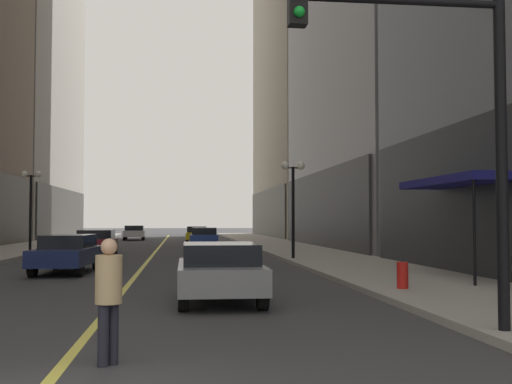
{
  "coord_description": "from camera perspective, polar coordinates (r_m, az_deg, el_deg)",
  "views": [
    {
      "loc": [
        1.48,
        -5.9,
        1.84
      ],
      "look_at": [
        5.14,
        24.89,
        3.22
      ],
      "focal_mm": 44.06,
      "sensor_mm": 36.0,
      "label": 1
    }
  ],
  "objects": [
    {
      "name": "sidewalk_right",
      "position": [
        41.49,
        2.62,
        -4.98
      ],
      "size": [
        4.5,
        78.0,
        0.15
      ],
      "primitive_type": "cube",
      "color": "#9E9991",
      "rests_on": "ground"
    },
    {
      "name": "car_navy",
      "position": [
        22.84,
        -16.74,
        -5.25
      ],
      "size": [
        1.9,
        4.59,
        1.32
      ],
      "color": "#141E4C",
      "rests_on": "ground"
    },
    {
      "name": "fire_hydrant_right",
      "position": [
        16.0,
        13.16,
        -7.64
      ],
      "size": [
        0.28,
        0.28,
        0.8
      ],
      "primitive_type": "cylinder",
      "color": "red",
      "rests_on": "ground"
    },
    {
      "name": "car_blue",
      "position": [
        42.39,
        -4.7,
        -4.05
      ],
      "size": [
        2.02,
        4.24,
        1.32
      ],
      "color": "navy",
      "rests_on": "ground"
    },
    {
      "name": "car_grey",
      "position": [
        14.17,
        -3.32,
        -7.08
      ],
      "size": [
        1.85,
        4.12,
        1.32
      ],
      "color": "slate",
      "rests_on": "ground"
    },
    {
      "name": "street_lamp_left_far",
      "position": [
        35.08,
        -19.76,
        -0.08
      ],
      "size": [
        1.06,
        0.36,
        4.43
      ],
      "color": "black",
      "rests_on": "ground"
    },
    {
      "name": "car_maroon",
      "position": [
        33.76,
        -14.31,
        -4.37
      ],
      "size": [
        1.99,
        4.35,
        1.32
      ],
      "color": "maroon",
      "rests_on": "ground"
    },
    {
      "name": "sidewalk_left",
      "position": [
        42.08,
        -20.22,
        -4.79
      ],
      "size": [
        4.5,
        78.0,
        0.15
      ],
      "primitive_type": "cube",
      "color": "#9E9991",
      "rests_on": "ground"
    },
    {
      "name": "car_white",
      "position": [
        58.8,
        -10.99,
        -3.59
      ],
      "size": [
        1.99,
        4.44,
        1.32
      ],
      "color": "silver",
      "rests_on": "ground"
    },
    {
      "name": "storefront_awning_right",
      "position": [
        19.82,
        17.71,
        0.89
      ],
      "size": [
        1.6,
        5.46,
        3.12
      ],
      "color": "navy",
      "rests_on": "ground"
    },
    {
      "name": "pedestrian_in_tan_trench",
      "position": [
        8.28,
        -13.24,
        -8.8
      ],
      "size": [
        0.48,
        0.48,
        1.6
      ],
      "color": "black",
      "rests_on": "ground"
    },
    {
      "name": "car_yellow",
      "position": [
        50.47,
        -5.43,
        -3.81
      ],
      "size": [
        1.76,
        4.7,
        1.32
      ],
      "color": "yellow",
      "rests_on": "ground"
    },
    {
      "name": "lane_centre_stripe",
      "position": [
        40.97,
        -8.88,
        -5.08
      ],
      "size": [
        0.16,
        70.0,
        0.01
      ],
      "primitive_type": "cube",
      "color": "#E5D64C",
      "rests_on": "ground"
    },
    {
      "name": "ground_plane",
      "position": [
        40.97,
        -8.88,
        -5.09
      ],
      "size": [
        200.0,
        200.0,
        0.0
      ],
      "primitive_type": "plane",
      "color": "#38383A"
    },
    {
      "name": "street_lamp_right_mid",
      "position": [
        27.88,
        3.38,
        0.37
      ],
      "size": [
        1.06,
        0.36,
        4.43
      ],
      "color": "black",
      "rests_on": "ground"
    },
    {
      "name": "traffic_light_near_right",
      "position": [
        10.11,
        16.01,
        8.4
      ],
      "size": [
        3.43,
        0.35,
        5.65
      ],
      "color": "black",
      "rests_on": "ground"
    }
  ]
}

